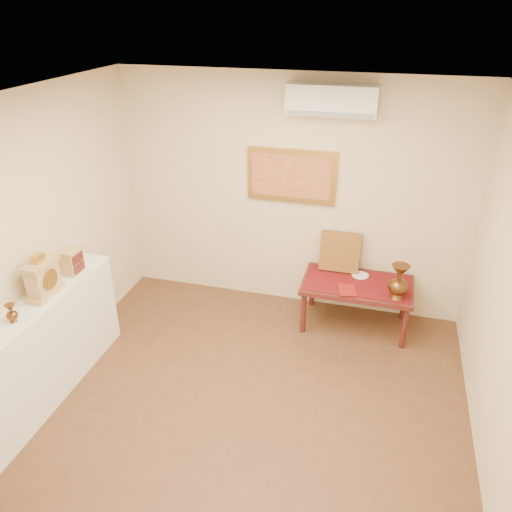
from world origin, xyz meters
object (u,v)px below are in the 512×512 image
(display_ledge, at_px, (42,351))
(wooden_chest, at_px, (71,261))
(brass_urn_tall, at_px, (399,278))
(mantel_clock, at_px, (43,278))
(low_table, at_px, (357,288))

(display_ledge, distance_m, wooden_chest, 0.87)
(display_ledge, height_order, wooden_chest, wooden_chest)
(brass_urn_tall, distance_m, mantel_clock, 3.43)
(wooden_chest, bearing_deg, mantel_clock, -88.56)
(mantel_clock, relative_size, low_table, 0.34)
(display_ledge, distance_m, low_table, 3.27)
(display_ledge, height_order, low_table, display_ledge)
(brass_urn_tall, relative_size, wooden_chest, 1.91)
(mantel_clock, xyz_separation_m, low_table, (2.65, 1.69, -0.67))
(display_ledge, height_order, mantel_clock, mantel_clock)
(mantel_clock, bearing_deg, low_table, 32.61)
(brass_urn_tall, height_order, wooden_chest, wooden_chest)
(wooden_chest, xyz_separation_m, low_table, (2.66, 1.26, -0.62))
(display_ledge, relative_size, mantel_clock, 4.93)
(display_ledge, bearing_deg, wooden_chest, 88.48)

